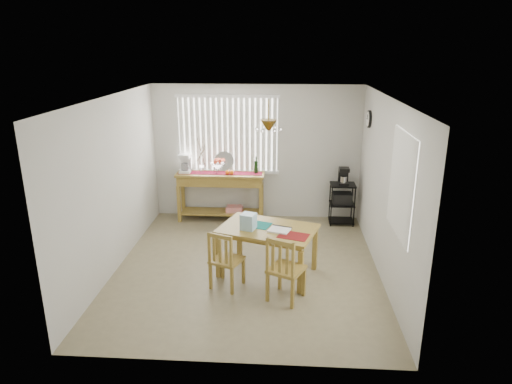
# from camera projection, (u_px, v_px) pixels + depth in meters

# --- Properties ---
(ground) EXTENTS (4.00, 4.50, 0.01)m
(ground) POSITION_uv_depth(u_px,v_px,m) (247.00, 267.00, 7.09)
(ground) COLOR gray
(room_shell) EXTENTS (4.20, 4.70, 2.70)m
(room_shell) POSITION_uv_depth(u_px,v_px,m) (247.00, 161.00, 6.58)
(room_shell) COLOR silver
(room_shell) RESTS_ON ground
(sideboard) EXTENTS (1.69, 0.47, 0.95)m
(sideboard) POSITION_uv_depth(u_px,v_px,m) (221.00, 185.00, 8.80)
(sideboard) COLOR olive
(sideboard) RESTS_ON ground
(sideboard_items) EXTENTS (1.60, 0.40, 0.73)m
(sideboard_items) POSITION_uv_depth(u_px,v_px,m) (205.00, 165.00, 8.72)
(sideboard_items) COLOR maroon
(sideboard_items) RESTS_ON sideboard
(wire_cart) EXTENTS (0.47, 0.37, 0.79)m
(wire_cart) POSITION_uv_depth(u_px,v_px,m) (342.00, 200.00, 8.68)
(wire_cart) COLOR black
(wire_cart) RESTS_ON ground
(cart_items) EXTENTS (0.19, 0.22, 0.33)m
(cart_items) POSITION_uv_depth(u_px,v_px,m) (343.00, 176.00, 8.54)
(cart_items) COLOR black
(cart_items) RESTS_ON wire_cart
(dining_table) EXTENTS (1.58, 1.26, 0.73)m
(dining_table) POSITION_uv_depth(u_px,v_px,m) (268.00, 233.00, 6.71)
(dining_table) COLOR olive
(dining_table) RESTS_ON ground
(table_items) EXTENTS (1.03, 0.79, 0.23)m
(table_items) POSITION_uv_depth(u_px,v_px,m) (256.00, 224.00, 6.60)
(table_items) COLOR #136E69
(table_items) RESTS_ON dining_table
(chair_left) EXTENTS (0.52, 0.52, 0.87)m
(chair_left) POSITION_uv_depth(u_px,v_px,m) (225.00, 260.00, 6.37)
(chair_left) COLOR olive
(chair_left) RESTS_ON ground
(chair_right) EXTENTS (0.57, 0.57, 0.93)m
(chair_right) POSITION_uv_depth(u_px,v_px,m) (285.00, 269.00, 6.03)
(chair_right) COLOR olive
(chair_right) RESTS_ON ground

